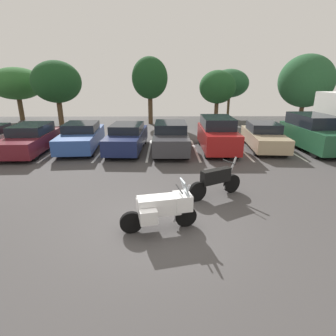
# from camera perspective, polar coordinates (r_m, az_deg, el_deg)

# --- Properties ---
(ground) EXTENTS (44.00, 44.00, 0.10)m
(ground) POSITION_cam_1_polar(r_m,az_deg,el_deg) (7.76, -1.50, -12.37)
(ground) COLOR #423F3F
(motorcycle_touring) EXTENTS (2.08, 1.05, 1.38)m
(motorcycle_touring) POSITION_cam_1_polar(r_m,az_deg,el_deg) (7.29, -1.19, -8.26)
(motorcycle_touring) COLOR black
(motorcycle_touring) RESTS_ON ground
(motorcycle_second) EXTENTS (1.96, 1.13, 1.32)m
(motorcycle_second) POSITION_cam_1_polar(r_m,az_deg,el_deg) (9.40, 10.06, -2.64)
(motorcycle_second) COLOR black
(motorcycle_second) RESTS_ON ground
(parking_stripes) EXTENTS (23.77, 4.87, 0.01)m
(parking_stripes) POSITION_cam_1_polar(r_m,az_deg,el_deg) (15.60, -8.84, 3.79)
(parking_stripes) COLOR silver
(parking_stripes) RESTS_ON ground
(car_maroon) EXTENTS (2.03, 4.93, 1.49)m
(car_maroon) POSITION_cam_1_polar(r_m,az_deg,el_deg) (16.69, -26.86, 5.50)
(car_maroon) COLOR maroon
(car_maroon) RESTS_ON ground
(car_blue) EXTENTS (2.24, 5.00, 1.46)m
(car_blue) POSITION_cam_1_polar(r_m,az_deg,el_deg) (16.32, -17.78, 6.34)
(car_blue) COLOR #2D519E
(car_blue) RESTS_ON ground
(car_navy) EXTENTS (2.01, 4.77, 1.47)m
(car_navy) POSITION_cam_1_polar(r_m,az_deg,el_deg) (15.41, -8.60, 6.38)
(car_navy) COLOR navy
(car_navy) RESTS_ON ground
(car_charcoal) EXTENTS (1.88, 4.56, 1.57)m
(car_charcoal) POSITION_cam_1_polar(r_m,az_deg,el_deg) (15.05, 0.55, 6.49)
(car_charcoal) COLOR #38383D
(car_charcoal) RESTS_ON ground
(car_red) EXTENTS (1.83, 4.32, 1.84)m
(car_red) POSITION_cam_1_polar(r_m,az_deg,el_deg) (15.41, 10.37, 6.97)
(car_red) COLOR maroon
(car_red) RESTS_ON ground
(car_tan) EXTENTS (2.11, 4.61, 1.44)m
(car_tan) POSITION_cam_1_polar(r_m,az_deg,el_deg) (16.60, 19.53, 6.30)
(car_tan) COLOR tan
(car_tan) RESTS_ON ground
(car_green) EXTENTS (2.12, 4.85, 1.94)m
(car_green) POSITION_cam_1_polar(r_m,az_deg,el_deg) (17.41, 28.33, 6.55)
(car_green) COLOR #235638
(car_green) RESTS_ON ground
(tree_rear) EXTENTS (3.65, 3.65, 4.68)m
(tree_rear) POSITION_cam_1_polar(r_m,az_deg,el_deg) (28.39, 12.90, 16.97)
(tree_rear) COLOR #4C3823
(tree_rear) RESTS_ON ground
(tree_center) EXTENTS (3.02, 3.02, 5.57)m
(tree_center) POSITION_cam_1_polar(r_m,az_deg,el_deg) (24.08, -3.85, 18.33)
(tree_center) COLOR #4C3823
(tree_center) RESTS_ON ground
(tree_right) EXTENTS (3.95, 3.95, 5.21)m
(tree_right) POSITION_cam_1_polar(r_m,az_deg,el_deg) (24.78, -22.43, 16.38)
(tree_right) COLOR #4C3823
(tree_right) RESTS_ON ground
(tree_center_left) EXTENTS (4.79, 4.79, 4.79)m
(tree_center_left) POSITION_cam_1_polar(r_m,az_deg,el_deg) (29.61, -29.27, 15.23)
(tree_center_left) COLOR #4C3823
(tree_center_left) RESTS_ON ground
(tree_far_right) EXTENTS (4.37, 4.37, 5.71)m
(tree_far_right) POSITION_cam_1_polar(r_m,az_deg,el_deg) (25.96, 27.05, 15.97)
(tree_far_right) COLOR #4C3823
(tree_far_right) RESTS_ON ground
(tree_center_right) EXTENTS (3.08, 3.08, 4.50)m
(tree_center_right) POSITION_cam_1_polar(r_m,az_deg,el_deg) (24.38, 10.39, 16.40)
(tree_center_right) COLOR #4C3823
(tree_center_right) RESTS_ON ground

